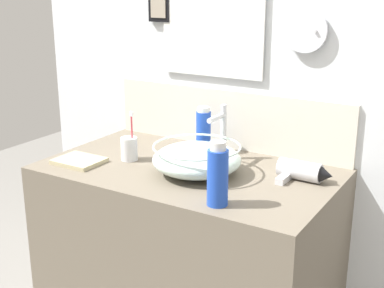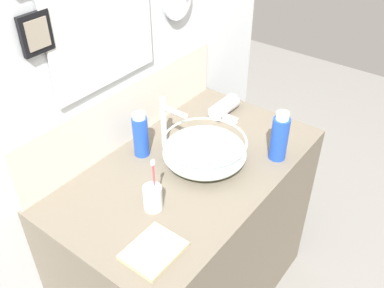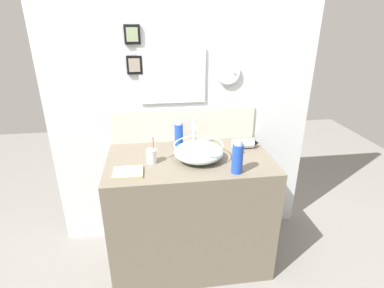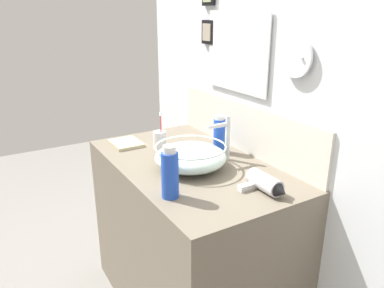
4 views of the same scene
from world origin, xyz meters
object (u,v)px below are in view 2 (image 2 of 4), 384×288
hair_drier (226,106)px  hand_towel (154,251)px  faucet (167,119)px  glass_bowl_sink (205,151)px  shampoo_bottle (280,137)px  spray_bottle (141,135)px  toothbrush_cup (153,197)px

hair_drier → hand_towel: size_ratio=1.11×
faucet → glass_bowl_sink: bearing=-90.0°
shampoo_bottle → spray_bottle: size_ratio=1.09×
faucet → hair_drier: 0.38m
hair_drier → toothbrush_cup: toothbrush_cup is taller
hair_drier → hand_towel: hair_drier is taller
faucet → spray_bottle: faucet is taller
hair_drier → faucet: bearing=171.7°
hand_towel → shampoo_bottle: bearing=-6.5°
hand_towel → faucet: bearing=35.5°
hair_drier → hand_towel: bearing=-161.5°
shampoo_bottle → spray_bottle: shampoo_bottle is taller
glass_bowl_sink → shampoo_bottle: (0.20, -0.21, 0.04)m
shampoo_bottle → hand_towel: (-0.66, 0.07, -0.09)m
glass_bowl_sink → hand_towel: bearing=-163.4°
faucet → toothbrush_cup: size_ratio=1.11×
glass_bowl_sink → spray_bottle: size_ratio=1.70×
glass_bowl_sink → hair_drier: (0.36, 0.14, -0.02)m
toothbrush_cup → shampoo_bottle: size_ratio=0.94×
hair_drier → glass_bowl_sink: bearing=-159.2°
faucet → shampoo_bottle: faucet is taller
shampoo_bottle → spray_bottle: 0.54m
toothbrush_cup → shampoo_bottle: 0.55m
faucet → spray_bottle: size_ratio=1.15×
faucet → hair_drier: bearing=-8.3°
glass_bowl_sink → hand_towel: size_ratio=1.84×
glass_bowl_sink → hand_towel: glass_bowl_sink is taller
glass_bowl_sink → toothbrush_cup: (-0.31, -0.00, -0.01)m
glass_bowl_sink → toothbrush_cup: bearing=-179.1°
toothbrush_cup → hand_towel: toothbrush_cup is taller
hair_drier → spray_bottle: (-0.47, 0.10, 0.06)m
glass_bowl_sink → shampoo_bottle: shampoo_bottle is taller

